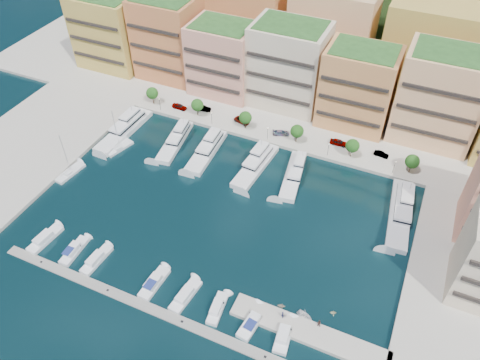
{
  "coord_description": "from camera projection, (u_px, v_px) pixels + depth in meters",
  "views": [
    {
      "loc": [
        36.69,
        -69.89,
        85.16
      ],
      "look_at": [
        2.09,
        7.18,
        6.0
      ],
      "focal_mm": 35.0,
      "sensor_mm": 36.0,
      "label": 1
    }
  ],
  "objects": [
    {
      "name": "lamppost_3",
      "position": [
        328.0,
        148.0,
        128.49
      ],
      "size": [
        0.3,
        0.3,
        4.2
      ],
      "color": "black",
      "rests_on": "north_quay"
    },
    {
      "name": "apartment_5",
      "position": [
        440.0,
        97.0,
        127.99
      ],
      "size": [
        22.0,
        16.5,
        26.8
      ],
      "color": "#E7AF7A",
      "rests_on": "north_quay"
    },
    {
      "name": "backblock_3",
      "position": [
        427.0,
        51.0,
        143.58
      ],
      "size": [
        26.0,
        18.0,
        30.0
      ],
      "primitive_type": "cube",
      "color": "gold",
      "rests_on": "north_quay"
    },
    {
      "name": "lamppost_2",
      "position": [
        268.0,
        131.0,
        133.87
      ],
      "size": [
        0.3,
        0.3,
        4.2
      ],
      "color": "black",
      "rests_on": "north_quay"
    },
    {
      "name": "sailboat_2",
      "position": [
        119.0,
        148.0,
        133.83
      ],
      "size": [
        4.92,
        8.85,
        13.2
      ],
      "color": "silver",
      "rests_on": "ground"
    },
    {
      "name": "yacht_6",
      "position": [
        401.0,
        210.0,
        114.82
      ],
      "size": [
        7.32,
        24.21,
        7.3
      ],
      "color": "silver",
      "rests_on": "ground"
    },
    {
      "name": "apartment_4",
      "position": [
        358.0,
        87.0,
        134.26
      ],
      "size": [
        20.0,
        15.5,
        23.8
      ],
      "color": "#D58D4F",
      "rests_on": "north_quay"
    },
    {
      "name": "backblock_1",
      "position": [
        248.0,
        17.0,
        161.51
      ],
      "size": [
        26.0,
        18.0,
        30.0
      ],
      "primitive_type": "cube",
      "color": "#D58D4F",
      "rests_on": "north_quay"
    },
    {
      "name": "yacht_4",
      "position": [
        294.0,
        173.0,
        124.81
      ],
      "size": [
        7.0,
        19.5,
        7.3
      ],
      "color": "silver",
      "rests_on": "ground"
    },
    {
      "name": "yacht_2",
      "position": [
        208.0,
        148.0,
        132.32
      ],
      "size": [
        5.95,
        19.86,
        7.3
      ],
      "color": "silver",
      "rests_on": "ground"
    },
    {
      "name": "tree_4",
      "position": [
        353.0,
        146.0,
        127.6
      ],
      "size": [
        3.8,
        3.8,
        5.65
      ],
      "color": "#473323",
      "rests_on": "north_quay"
    },
    {
      "name": "north_quay",
      "position": [
        301.0,
        90.0,
        156.99
      ],
      "size": [
        220.0,
        64.0,
        2.0
      ],
      "primitive_type": "cube",
      "color": "#9E998E",
      "rests_on": "ground"
    },
    {
      "name": "tree_1",
      "position": [
        197.0,
        105.0,
        141.95
      ],
      "size": [
        3.8,
        3.8,
        5.65
      ],
      "color": "#473323",
      "rests_on": "north_quay"
    },
    {
      "name": "lamppost_0",
      "position": [
        160.0,
        102.0,
        144.63
      ],
      "size": [
        0.3,
        0.3,
        4.2
      ],
      "color": "black",
      "rests_on": "north_quay"
    },
    {
      "name": "car_1",
      "position": [
        203.0,
        108.0,
        145.83
      ],
      "size": [
        4.92,
        2.52,
        1.54
      ],
      "primitive_type": "imported",
      "rotation": [
        0.0,
        0.0,
        1.77
      ],
      "color": "gray",
      "rests_on": "north_quay"
    },
    {
      "name": "ground",
      "position": [
        220.0,
        213.0,
        115.72
      ],
      "size": [
        400.0,
        400.0,
        0.0
      ],
      "primitive_type": "plane",
      "color": "black",
      "rests_on": "ground"
    },
    {
      "name": "west_quay",
      "position": [
        6.0,
        165.0,
        128.92
      ],
      "size": [
        34.0,
        76.0,
        2.0
      ],
      "primitive_type": "cube",
      "color": "#9E998E",
      "rests_on": "ground"
    },
    {
      "name": "cruiser_8",
      "position": [
        284.0,
        335.0,
        91.29
      ],
      "size": [
        3.61,
        8.19,
        2.55
      ],
      "color": "white",
      "rests_on": "ground"
    },
    {
      "name": "car_0",
      "position": [
        179.0,
        106.0,
        146.54
      ],
      "size": [
        4.88,
        2.12,
        1.64
      ],
      "primitive_type": "imported",
      "rotation": [
        0.0,
        0.0,
        1.53
      ],
      "color": "gray",
      "rests_on": "north_quay"
    },
    {
      "name": "apartment_1",
      "position": [
        168.0,
        38.0,
        153.7
      ],
      "size": [
        20.0,
        16.5,
        26.8
      ],
      "color": "#BC663E",
      "rests_on": "north_quay"
    },
    {
      "name": "cruiser_6",
      "position": [
        217.0,
        309.0,
        95.62
      ],
      "size": [
        3.22,
        7.86,
        2.55
      ],
      "color": "white",
      "rests_on": "ground"
    },
    {
      "name": "person_1",
      "position": [
        319.0,
        323.0,
        91.74
      ],
      "size": [
        0.9,
        0.71,
        1.84
      ],
      "primitive_type": "imported",
      "rotation": [
        0.0,
        0.0,
        3.13
      ],
      "color": "#4D332E",
      "rests_on": "finger_pier"
    },
    {
      "name": "car_3",
      "position": [
        281.0,
        133.0,
        136.86
      ],
      "size": [
        5.17,
        3.69,
        1.39
      ],
      "primitive_type": "imported",
      "rotation": [
        0.0,
        0.0,
        1.98
      ],
      "color": "gray",
      "rests_on": "north_quay"
    },
    {
      "name": "backblock_2",
      "position": [
        332.0,
        33.0,
        152.55
      ],
      "size": [
        26.0,
        18.0,
        30.0
      ],
      "primitive_type": "cube",
      "color": "#E7AF7A",
      "rests_on": "north_quay"
    },
    {
      "name": "tender_3",
      "position": [
        333.0,
        313.0,
        95.16
      ],
      "size": [
        1.74,
        1.63,
        0.74
      ],
      "primitive_type": "imported",
      "rotation": [
        0.0,
        0.0,
        1.92
      ],
      "color": "beige",
      "rests_on": "ground"
    },
    {
      "name": "tree_3",
      "position": [
        297.0,
        131.0,
        132.39
      ],
      "size": [
        3.8,
        3.8,
        5.65
      ],
      "color": "#473323",
      "rests_on": "north_quay"
    },
    {
      "name": "tree_0",
      "position": [
        152.0,
        93.0,
        146.73
      ],
      "size": [
        3.8,
        3.8,
        5.65
      ],
      "color": "#473323",
      "rests_on": "north_quay"
    },
    {
      "name": "cruiser_7",
      "position": [
        252.0,
        323.0,
        93.28
      ],
      "size": [
        3.75,
        8.47,
        2.66
      ],
      "color": "white",
      "rests_on": "ground"
    },
    {
      "name": "lamppost_1",
      "position": [
        212.0,
        116.0,
        139.25
      ],
      "size": [
        0.3,
        0.3,
        4.2
      ],
      "color": "black",
      "rests_on": "north_quay"
    },
    {
      "name": "south_pontoon",
      "position": [
        144.0,
        306.0,
        96.64
      ],
      "size": [
        72.0,
        2.2,
        0.35
      ],
      "primitive_type": "cube",
      "color": "gray",
      "rests_on": "ground"
    },
    {
      "name": "yacht_0",
      "position": [
        126.0,
        128.0,
        139.35
      ],
      "size": [
        5.75,
        22.94,
        7.3
      ],
      "color": "silver",
      "rests_on": "ground"
    },
    {
      "name": "cruiser_4",
      "position": [
        154.0,
        283.0,
        100.09
      ],
      "size": [
        3.14,
        8.73,
        2.66
      ],
      "color": "white",
      "rests_on": "ground"
    },
    {
      "name": "apartment_0",
      "position": [
        110.0,
        31.0,
        159.62
      ],
      "size": [
        22.0,
        16.5,
        24.8
      ],
      "color": "gold",
      "rests_on": "north_quay"
    },
    {
      "name": "lamppost_4",
      "position": [
        395.0,
        165.0,
        123.11
      ],
      "size": [
        0.3,
        0.3,
        4.2
      ],
      "color": "black",
      "rests_on": "north_quay"
    },
    {
      "name": "yacht_1",
      "position": [
        176.0,
        139.0,
        135.52
      ],
      "size": [
        7.17,
        19.86,
        7.3
      ],
      "color": "silver",
      "rests_on": "ground"
    },
    {
      "name": "hillside",
      "position": [
        339.0,
        31.0,
        188.95
      ],
      "size": [
        240.0,
        40.0,
        58.0
      ],
      "primitive_type": "cube",
      "color": "#203616",
      "rests_on": "ground"
    },
    {
      "name": "backblock_0",
      "position": [
        172.0,
        2.0,
        170.48
      ],
      "size": [
        26.0,
        18.0,
        30.0
      ],
      "primitive_type": "cube",
      "color": "beige",
      "rests_on": "north_quay"
    },
    {
      "name": "finger_pier",
      "position": [
        308.0,
        334.0,
        92.11
      ],
      "size": [
        32.0,
        5.0,
        2.0
      ],
      "primitive_type": "cube",
      "color": "#9E998E",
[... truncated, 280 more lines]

